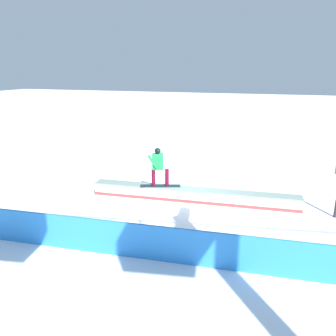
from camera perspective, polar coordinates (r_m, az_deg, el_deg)
The scene contains 4 objects.
ground_plane at distance 12.50m, azimuth 4.28°, elevation -5.99°, with size 120.00×120.00×0.00m, color white.
grind_box at distance 12.41m, azimuth 4.31°, elevation -4.91°, with size 7.71×1.21×0.56m.
snowboarder at distance 12.30m, azimuth -1.67°, elevation 0.39°, with size 1.53×0.77×1.48m.
safety_fence at distance 8.77m, azimuth -2.50°, elevation -12.80°, with size 9.82×0.06×0.99m, color #297FDB.
Camera 1 is at (-2.78, 11.21, 4.80)m, focal length 35.35 mm.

